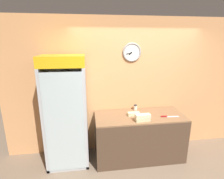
# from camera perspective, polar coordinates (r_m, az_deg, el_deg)

# --- Properties ---
(wall_back) EXTENTS (5.20, 0.09, 2.70)m
(wall_back) POSITION_cam_1_polar(r_m,az_deg,el_deg) (3.60, 7.52, 1.06)
(wall_back) COLOR tan
(wall_back) RESTS_ON ground_plane
(prep_counter) EXTENTS (1.69, 0.71, 0.88)m
(prep_counter) POSITION_cam_1_polar(r_m,az_deg,el_deg) (3.59, 8.76, -14.86)
(prep_counter) COLOR #4C3828
(prep_counter) RESTS_ON ground_plane
(beverage_cooler) EXTENTS (0.74, 0.63, 2.03)m
(beverage_cooler) POSITION_cam_1_polar(r_m,az_deg,el_deg) (3.28, -14.73, -5.45)
(beverage_cooler) COLOR #B2B7BC
(beverage_cooler) RESTS_ON ground_plane
(sandwich_stack_bottom) EXTENTS (0.27, 0.12, 0.06)m
(sandwich_stack_bottom) POSITION_cam_1_polar(r_m,az_deg,el_deg) (3.17, 9.98, -9.57)
(sandwich_stack_bottom) COLOR beige
(sandwich_stack_bottom) RESTS_ON prep_counter
(sandwich_stack_middle) EXTENTS (0.27, 0.12, 0.06)m
(sandwich_stack_middle) POSITION_cam_1_polar(r_m,az_deg,el_deg) (3.14, 10.03, -8.53)
(sandwich_stack_middle) COLOR beige
(sandwich_stack_middle) RESTS_ON sandwich_stack_bottom
(sandwich_flat_left) EXTENTS (0.23, 0.11, 0.06)m
(sandwich_flat_left) POSITION_cam_1_polar(r_m,az_deg,el_deg) (3.37, 7.07, -7.89)
(sandwich_flat_left) COLOR beige
(sandwich_flat_left) RESTS_ON prep_counter
(chefs_knife) EXTENTS (0.34, 0.06, 0.02)m
(chefs_knife) POSITION_cam_1_polar(r_m,az_deg,el_deg) (3.45, 17.61, -8.38)
(chefs_knife) COLOR silver
(chefs_knife) RESTS_ON prep_counter
(condiment_jar) EXTENTS (0.08, 0.08, 0.11)m
(condiment_jar) POSITION_cam_1_polar(r_m,az_deg,el_deg) (3.62, 7.64, -5.81)
(condiment_jar) COLOR silver
(condiment_jar) RESTS_ON prep_counter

